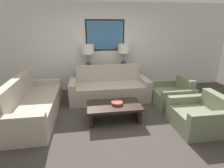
# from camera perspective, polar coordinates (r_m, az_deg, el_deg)

# --- Properties ---
(ground_plane) EXTENTS (20.00, 20.00, 0.00)m
(ground_plane) POSITION_cam_1_polar(r_m,az_deg,el_deg) (3.77, 2.20, -13.46)
(ground_plane) COLOR #3D3833
(back_wall) EXTENTS (8.21, 0.12, 2.65)m
(back_wall) POSITION_cam_1_polar(r_m,az_deg,el_deg) (5.60, -2.28, 11.86)
(back_wall) COLOR silver
(back_wall) RESTS_ON ground_plane
(console_table) EXTENTS (1.54, 0.40, 0.76)m
(console_table) POSITION_cam_1_polar(r_m,az_deg,el_deg) (5.53, -1.83, 1.67)
(console_table) COLOR black
(console_table) RESTS_ON ground_plane
(table_lamp_left) EXTENTS (0.36, 0.36, 0.70)m
(table_lamp_left) POSITION_cam_1_polar(r_m,az_deg,el_deg) (5.30, -7.86, 10.54)
(table_lamp_left) COLOR #333338
(table_lamp_left) RESTS_ON console_table
(table_lamp_right) EXTENTS (0.36, 0.36, 0.70)m
(table_lamp_right) POSITION_cam_1_polar(r_m,az_deg,el_deg) (5.42, 3.87, 10.87)
(table_lamp_right) COLOR #333338
(table_lamp_right) RESTS_ON console_table
(couch_by_back_wall) EXTENTS (2.17, 0.88, 0.92)m
(couch_by_back_wall) POSITION_cam_1_polar(r_m,az_deg,el_deg) (4.91, -0.87, -1.49)
(couch_by_back_wall) COLOR #ADA393
(couch_by_back_wall) RESTS_ON ground_plane
(couch_by_side) EXTENTS (0.88, 2.17, 0.92)m
(couch_by_side) POSITION_cam_1_polar(r_m,az_deg,el_deg) (4.31, -24.33, -6.34)
(couch_by_side) COLOR #ADA393
(couch_by_side) RESTS_ON ground_plane
(coffee_table) EXTENTS (1.16, 0.67, 0.38)m
(coffee_table) POSITION_cam_1_polar(r_m,az_deg,el_deg) (3.85, 0.66, -8.00)
(coffee_table) COLOR black
(coffee_table) RESTS_ON ground_plane
(decorative_bowl) EXTENTS (0.25, 0.25, 0.06)m
(decorative_bowl) POSITION_cam_1_polar(r_m,az_deg,el_deg) (3.79, 1.66, -6.28)
(decorative_bowl) COLOR #93382D
(decorative_bowl) RESTS_ON coffee_table
(armchair_near_back_wall) EXTENTS (0.89, 0.93, 0.73)m
(armchair_near_back_wall) POSITION_cam_1_polar(r_m,az_deg,el_deg) (4.84, 19.12, -3.52)
(armchair_near_back_wall) COLOR #707A5B
(armchair_near_back_wall) RESTS_ON ground_plane
(armchair_near_camera) EXTENTS (0.89, 0.93, 0.73)m
(armchair_near_camera) POSITION_cam_1_polar(r_m,az_deg,el_deg) (3.99, 26.37, -9.42)
(armchair_near_camera) COLOR #707A5B
(armchair_near_camera) RESTS_ON ground_plane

